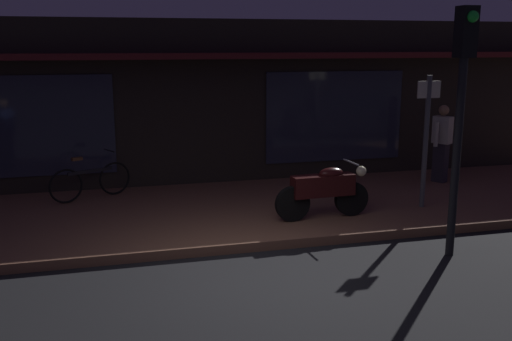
# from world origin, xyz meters

# --- Properties ---
(ground_plane) EXTENTS (60.00, 60.00, 0.00)m
(ground_plane) POSITION_xyz_m (0.00, 0.00, 0.00)
(ground_plane) COLOR black
(sidewalk_slab) EXTENTS (18.00, 4.00, 0.15)m
(sidewalk_slab) POSITION_xyz_m (0.00, 3.00, 0.07)
(sidewalk_slab) COLOR brown
(sidewalk_slab) RESTS_ON ground_plane
(storefront_building) EXTENTS (18.00, 3.30, 3.60)m
(storefront_building) POSITION_xyz_m (0.00, 6.39, 1.80)
(storefront_building) COLOR black
(storefront_building) RESTS_ON ground_plane
(motorcycle) EXTENTS (1.70, 0.55, 0.97)m
(motorcycle) POSITION_xyz_m (1.80, 1.94, 0.65)
(motorcycle) COLOR black
(motorcycle) RESTS_ON sidewalk_slab
(bicycle_parked) EXTENTS (1.51, 0.77, 0.91)m
(bicycle_parked) POSITION_xyz_m (-2.11, 4.25, 0.51)
(bicycle_parked) COLOR black
(bicycle_parked) RESTS_ON sidewalk_slab
(person_bystander) EXTENTS (0.58, 0.44, 1.67)m
(person_bystander) POSITION_xyz_m (5.21, 3.83, 1.03)
(person_bystander) COLOR #28232D
(person_bystander) RESTS_ON sidewalk_slab
(sign_post) EXTENTS (0.44, 0.09, 2.40)m
(sign_post) POSITION_xyz_m (3.80, 2.15, 1.51)
(sign_post) COLOR #47474C
(sign_post) RESTS_ON sidewalk_slab
(traffic_light_pole) EXTENTS (0.24, 0.33, 3.60)m
(traffic_light_pole) POSITION_xyz_m (3.12, 0.16, 2.48)
(traffic_light_pole) COLOR black
(traffic_light_pole) RESTS_ON ground_plane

